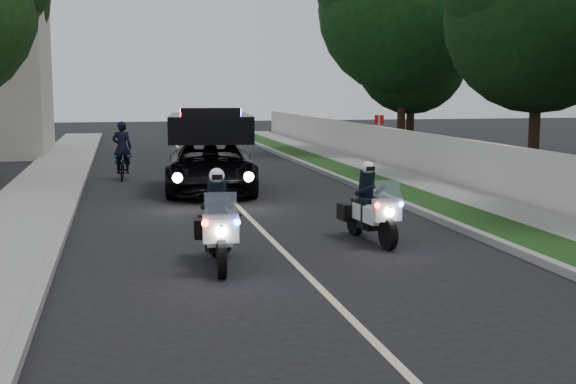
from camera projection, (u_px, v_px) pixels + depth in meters
name	position (u px, v px, depth m)	size (l,w,h in m)	color
ground	(336.00, 304.00, 10.74)	(120.00, 120.00, 0.00)	black
curb_right	(379.00, 194.00, 21.28)	(0.20, 60.00, 0.15)	gray
grass_verge	(403.00, 193.00, 21.43)	(1.20, 60.00, 0.16)	#193814
sidewalk_right	(446.00, 192.00, 21.71)	(1.40, 60.00, 0.16)	gray
property_wall	(479.00, 168.00, 21.83)	(0.22, 60.00, 1.50)	beige
curb_left	(73.00, 204.00, 19.54)	(0.20, 60.00, 0.15)	gray
sidewalk_left	(28.00, 205.00, 19.30)	(2.00, 60.00, 0.16)	gray
lane_marking	(233.00, 201.00, 20.42)	(0.12, 50.00, 0.01)	#BFB78C
police_moto_left	(218.00, 266.00, 13.01)	(0.69, 1.96, 1.67)	silver
police_moto_right	(370.00, 242.00, 15.05)	(0.65, 1.87, 1.59)	silver
police_suv	(211.00, 192.00, 22.33)	(2.51, 5.42, 2.64)	black
bicycle	(123.00, 180.00, 25.29)	(0.55, 1.59, 0.83)	black
cyclist	(123.00, 180.00, 25.29)	(0.62, 0.41, 1.73)	black
sign_post	(378.00, 174.00, 27.04)	(0.33, 0.33, 2.13)	red
tree_right_c	(532.00, 180.00, 25.18)	(6.07, 6.07, 10.12)	black
tree_right_d	(400.00, 156.00, 34.17)	(7.46, 7.46, 12.43)	#153F15
tree_right_e	(410.00, 154.00, 35.11)	(5.06, 5.06, 8.43)	black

